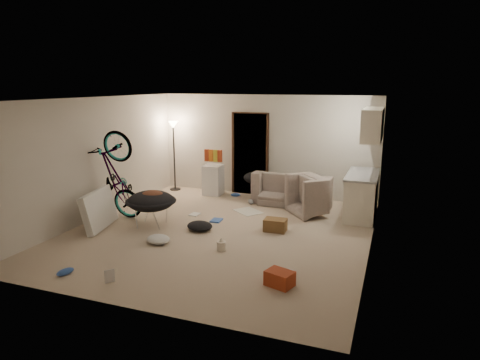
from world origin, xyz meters
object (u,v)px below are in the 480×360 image
(kitchen_counter, at_px, (362,196))
(mini_fridge, at_px, (213,180))
(floor_lamp, at_px, (174,141))
(sofa, at_px, (293,192))
(bicycle, at_px, (117,196))
(armchair, at_px, (320,199))
(drink_case_a, at_px, (275,225))
(saucer_chair, at_px, (151,205))
(drink_case_b, at_px, (280,278))
(tv_box, at_px, (99,209))
(juicer, at_px, (221,245))

(kitchen_counter, xyz_separation_m, mini_fridge, (-3.68, 0.55, -0.06))
(floor_lamp, bearing_deg, kitchen_counter, -7.66)
(mini_fridge, bearing_deg, floor_lamp, 173.36)
(sofa, height_order, bicycle, bicycle)
(armchair, distance_m, bicycle, 4.29)
(kitchen_counter, relative_size, drink_case_a, 3.59)
(floor_lamp, xyz_separation_m, kitchen_counter, (4.83, -0.65, -0.87))
(kitchen_counter, distance_m, bicycle, 5.13)
(bicycle, relative_size, mini_fridge, 2.51)
(mini_fridge, height_order, saucer_chair, mini_fridge)
(kitchen_counter, height_order, bicycle, bicycle)
(drink_case_a, bearing_deg, saucer_chair, -169.20)
(kitchen_counter, xyz_separation_m, sofa, (-1.58, 0.45, -0.17))
(drink_case_b, bearing_deg, saucer_chair, 169.77)
(sofa, xyz_separation_m, tv_box, (-3.15, -3.02, 0.10))
(sofa, xyz_separation_m, armchair, (0.71, -0.56, 0.04))
(bicycle, height_order, drink_case_a, bicycle)
(bicycle, distance_m, tv_box, 0.61)
(tv_box, xyz_separation_m, juicer, (2.69, -0.26, -0.28))
(drink_case_a, bearing_deg, tv_box, -165.15)
(sofa, distance_m, tv_box, 4.37)
(floor_lamp, distance_m, mini_fridge, 1.48)
(drink_case_b, bearing_deg, bicycle, 173.59)
(mini_fridge, relative_size, juicer, 3.35)
(saucer_chair, xyz_separation_m, juicer, (1.80, -0.72, -0.32))
(armchair, bearing_deg, saucer_chair, 85.15)
(armchair, bearing_deg, kitchen_counter, -121.77)
(sofa, distance_m, drink_case_a, 2.03)
(sofa, xyz_separation_m, juicer, (-0.46, -3.29, -0.18))
(floor_lamp, bearing_deg, mini_fridge, -4.96)
(floor_lamp, relative_size, drink_case_b, 4.90)
(sofa, distance_m, bicycle, 3.98)
(bicycle, height_order, saucer_chair, bicycle)
(kitchen_counter, bearing_deg, juicer, -125.73)
(saucer_chair, relative_size, drink_case_b, 2.67)
(drink_case_b, bearing_deg, sofa, 118.55)
(sofa, distance_m, armchair, 0.91)
(floor_lamp, height_order, sofa, floor_lamp)
(sofa, bearing_deg, armchair, 144.02)
(floor_lamp, relative_size, bicycle, 0.95)
(floor_lamp, relative_size, tv_box, 1.62)
(juicer, bearing_deg, bicycle, 162.21)
(floor_lamp, height_order, bicycle, floor_lamp)
(sofa, height_order, armchair, armchair)
(floor_lamp, distance_m, saucer_chair, 3.08)
(mini_fridge, relative_size, drink_case_a, 1.81)
(mini_fridge, relative_size, drink_case_b, 2.05)
(bicycle, distance_m, drink_case_b, 4.35)
(tv_box, height_order, drink_case_b, tv_box)
(mini_fridge, bearing_deg, armchair, -14.87)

